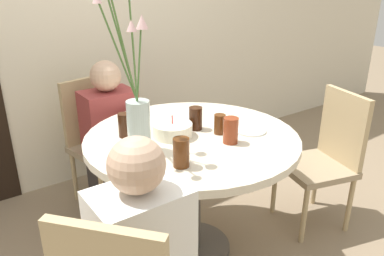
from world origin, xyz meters
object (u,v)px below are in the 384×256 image
drink_glass_3 (196,118)px  drink_glass_4 (231,130)px  chair_left_flank (98,135)px  drink_glass_1 (220,124)px  flower_vase (135,100)px  side_plate (251,130)px  drink_glass_2 (181,152)px  drink_glass_0 (125,125)px  birthday_cake (172,130)px  person_guest (111,141)px  chair_near_front (327,153)px

drink_glass_3 → drink_glass_4: size_ratio=0.95×
chair_left_flank → drink_glass_4: (0.29, -1.09, 0.32)m
drink_glass_1 → drink_glass_4: drink_glass_4 is taller
drink_glass_4 → flower_vase: bearing=157.4°
side_plate → drink_glass_1: bearing=153.7°
drink_glass_2 → drink_glass_4: 0.35m
drink_glass_0 → drink_glass_2: size_ratio=0.96×
birthday_cake → person_guest: bearing=95.0°
chair_near_front → chair_left_flank: bearing=-121.1°
birthday_cake → side_plate: (0.38, -0.19, -0.03)m
chair_near_front → flower_vase: bearing=-85.1°
person_guest → drink_glass_4: bearing=-74.8°
side_plate → chair_near_front: bearing=-10.1°
drink_glass_1 → drink_glass_2: bearing=-153.1°
person_guest → birthday_cake: bearing=-85.0°
side_plate → drink_glass_3: 0.31m
flower_vase → drink_glass_1: (0.46, -0.05, -0.21)m
chair_left_flank → birthday_cake: (0.09, -0.84, 0.29)m
drink_glass_0 → person_guest: person_guest is taller
drink_glass_1 → drink_glass_3: drink_glass_3 is taller
birthday_cake → drink_glass_4: 0.31m
chair_left_flank → drink_glass_1: 1.06m
side_plate → drink_glass_3: bearing=137.4°
chair_near_front → drink_glass_3: size_ratio=7.03×
chair_near_front → drink_glass_3: 0.92m
flower_vase → drink_glass_2: size_ratio=6.11×
chair_near_front → drink_glass_1: 0.83m
chair_near_front → drink_glass_2: bearing=-73.5°
chair_left_flank → drink_glass_1: size_ratio=8.29×
side_plate → person_guest: (-0.44, 0.88, -0.26)m
flower_vase → side_plate: (0.62, -0.13, -0.26)m
chair_near_front → drink_glass_1: bearing=-87.8°
chair_left_flank → drink_glass_0: 0.78m
drink_glass_0 → drink_glass_4: size_ratio=0.96×
chair_left_flank → flower_vase: (-0.15, -0.91, 0.52)m
flower_vase → drink_glass_4: (0.43, -0.18, -0.20)m
drink_glass_0 → drink_glass_4: drink_glass_4 is taller
birthday_cake → chair_left_flank: bearing=96.3°
chair_left_flank → flower_vase: flower_vase is taller
chair_left_flank → person_guest: 0.16m
drink_glass_0 → drink_glass_3: drink_glass_0 is taller
side_plate → drink_glass_1: 0.18m
flower_vase → drink_glass_0: 0.29m
chair_near_front → drink_glass_4: bearing=-78.2°
drink_glass_4 → person_guest: 1.02m
chair_near_front → drink_glass_4: size_ratio=6.64×
birthday_cake → drink_glass_0: 0.25m
flower_vase → person_guest: (0.18, 0.75, -0.52)m
chair_near_front → drink_glass_2: size_ratio=6.63×
drink_glass_1 → person_guest: person_guest is taller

